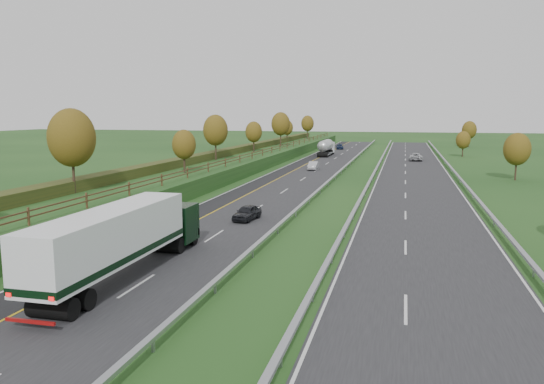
{
  "coord_description": "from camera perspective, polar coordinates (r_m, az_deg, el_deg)",
  "views": [
    {
      "loc": [
        14.9,
        -13.79,
        9.21
      ],
      "look_at": [
        3.53,
        31.83,
        2.2
      ],
      "focal_mm": 35.0,
      "sensor_mm": 36.0,
      "label": 1
    }
  ],
  "objects": [
    {
      "name": "hedge_left",
      "position": [
        79.89,
        -8.05,
        3.61
      ],
      "size": [
        2.2,
        180.0,
        1.1
      ],
      "primitive_type": "cube",
      "color": "#2D3917",
      "rests_on": "embankment_left"
    },
    {
      "name": "ground",
      "position": [
        69.74,
        8.19,
        0.8
      ],
      "size": [
        400.0,
        400.0,
        0.0
      ],
      "primitive_type": "plane",
      "color": "#1C4016",
      "rests_on": "ground"
    },
    {
      "name": "road_tanker",
      "position": [
        116.58,
        5.85,
        4.82
      ],
      "size": [
        2.4,
        11.22,
        3.46
      ],
      "color": "silver",
      "rests_on": "near_carriageway"
    },
    {
      "name": "trees_far",
      "position": [
        104.19,
        22.29,
        5.12
      ],
      "size": [
        8.45,
        118.6,
        7.12
      ],
      "color": "#2D2116",
      "rests_on": "ground"
    },
    {
      "name": "fence_left",
      "position": [
        77.29,
        -3.69,
        3.65
      ],
      "size": [
        0.12,
        189.06,
        1.2
      ],
      "color": "#422B19",
      "rests_on": "embankment_left"
    },
    {
      "name": "car_dark_near",
      "position": [
        45.93,
        -2.71,
        -2.22
      ],
      "size": [
        1.95,
        3.94,
        1.29
      ],
      "primitive_type": "imported",
      "rotation": [
        0.0,
        0.0,
        -0.11
      ],
      "color": "black",
      "rests_on": "near_carriageway"
    },
    {
      "name": "lane_markings",
      "position": [
        74.72,
        7.36,
        1.37
      ],
      "size": [
        26.75,
        200.0,
        0.01
      ],
      "color": "silver",
      "rests_on": "near_carriageway"
    },
    {
      "name": "far_carriageway",
      "position": [
        74.38,
        15.12,
        1.09
      ],
      "size": [
        10.5,
        200.0,
        0.04
      ],
      "primitive_type": "cube",
      "color": "#242426",
      "rests_on": "ground"
    },
    {
      "name": "car_silver_mid",
      "position": [
        86.95,
        4.47,
        2.85
      ],
      "size": [
        1.51,
        4.14,
        1.36
      ],
      "primitive_type": "imported",
      "rotation": [
        0.0,
        0.0,
        0.02
      ],
      "color": "#B1B2B6",
      "rests_on": "near_carriageway"
    },
    {
      "name": "median_barrier_near",
      "position": [
        74.85,
        6.84,
        1.82
      ],
      "size": [
        0.32,
        200.0,
        0.71
      ],
      "color": "#999CA2",
      "rests_on": "ground"
    },
    {
      "name": "hard_shoulder",
      "position": [
        76.66,
        -0.19,
        1.6
      ],
      "size": [
        3.0,
        200.0,
        0.04
      ],
      "primitive_type": "cube",
      "color": "black",
      "rests_on": "ground"
    },
    {
      "name": "box_lorry",
      "position": [
        30.77,
        -15.83,
        -4.76
      ],
      "size": [
        2.58,
        16.28,
        4.06
      ],
      "color": "black",
      "rests_on": "near_carriageway"
    },
    {
      "name": "near_carriageway",
      "position": [
        75.84,
        2.56,
        1.51
      ],
      "size": [
        10.5,
        200.0,
        0.04
      ],
      "primitive_type": "cube",
      "color": "#242426",
      "rests_on": "ground"
    },
    {
      "name": "outer_barrier_far",
      "position": [
        74.65,
        19.59,
        1.38
      ],
      "size": [
        0.32,
        200.0,
        0.71
      ],
      "color": "#999CA2",
      "rests_on": "ground"
    },
    {
      "name": "median_barrier_far",
      "position": [
        74.4,
        10.74,
        1.7
      ],
      "size": [
        0.32,
        200.0,
        0.71
      ],
      "color": "#999CA2",
      "rests_on": "ground"
    },
    {
      "name": "car_small_far",
      "position": [
        137.8,
        7.31,
        4.86
      ],
      "size": [
        2.37,
        4.6,
        1.28
      ],
      "primitive_type": "imported",
      "rotation": [
        0.0,
        0.0,
        0.14
      ],
      "color": "#121E39",
      "rests_on": "near_carriageway"
    },
    {
      "name": "trees_left",
      "position": [
        75.67,
        -7.41,
        6.26
      ],
      "size": [
        6.64,
        164.3,
        7.66
      ],
      "color": "#2D2116",
      "rests_on": "embankment_left"
    },
    {
      "name": "embankment_left",
      "position": [
        79.31,
        -6.69,
        2.48
      ],
      "size": [
        12.0,
        200.0,
        2.0
      ],
      "primitive_type": "cube",
      "color": "#1C4016",
      "rests_on": "ground"
    },
    {
      "name": "car_oncoming",
      "position": [
        107.34,
        15.22,
        3.68
      ],
      "size": [
        2.54,
        5.38,
        1.49
      ],
      "primitive_type": "imported",
      "rotation": [
        0.0,
        0.0,
        3.13
      ],
      "color": "#B4B5B9",
      "rests_on": "far_carriageway"
    }
  ]
}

